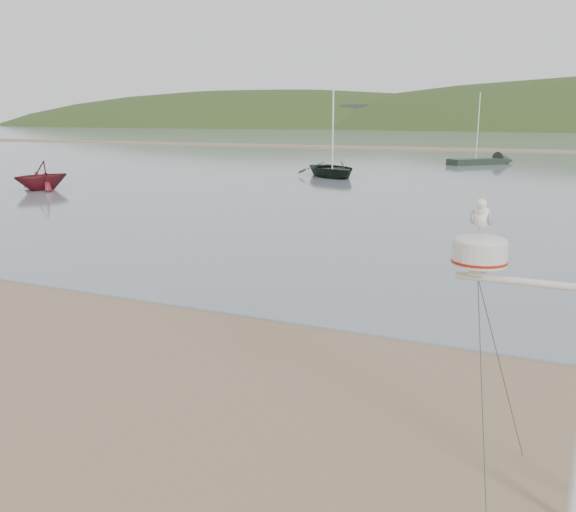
% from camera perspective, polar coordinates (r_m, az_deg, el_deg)
% --- Properties ---
extents(ground, '(560.00, 560.00, 0.00)m').
position_cam_1_polar(ground, '(8.68, -12.87, -13.92)').
color(ground, '#7F6549').
rests_on(ground, ground).
extents(water, '(560.00, 256.00, 0.04)m').
position_cam_1_polar(water, '(138.23, 22.82, 10.29)').
color(water, slate).
rests_on(water, ground).
extents(sandbar, '(560.00, 7.00, 0.07)m').
position_cam_1_polar(sandbar, '(76.34, 21.07, 9.18)').
color(sandbar, '#7F6549').
rests_on(sandbar, water).
extents(far_cottages, '(294.40, 6.30, 8.00)m').
position_cam_1_polar(far_cottages, '(202.10, 24.47, 11.79)').
color(far_cottages, beige).
rests_on(far_cottages, ground).
extents(boat_dark, '(3.28, 3.18, 4.96)m').
position_cam_1_polar(boat_dark, '(40.09, 4.21, 10.92)').
color(boat_dark, black).
rests_on(boat_dark, water).
extents(boat_red, '(2.88, 2.19, 2.96)m').
position_cam_1_polar(boat_red, '(35.33, -22.20, 8.13)').
color(boat_red, maroon).
rests_on(boat_red, water).
extents(sailboat_dark_mid, '(5.45, 5.59, 6.26)m').
position_cam_1_polar(sailboat_dark_mid, '(54.03, 18.47, 8.44)').
color(sailboat_dark_mid, black).
rests_on(sailboat_dark_mid, ground).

